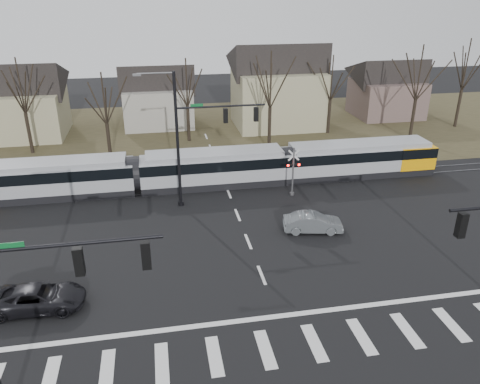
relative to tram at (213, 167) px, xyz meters
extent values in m
plane|color=black|center=(1.04, -16.00, -1.64)|extent=(140.00, 140.00, 0.00)
cube|color=#38331E|center=(1.04, 16.00, -1.63)|extent=(140.00, 28.00, 0.01)
cube|color=silver|center=(-9.76, -20.00, -1.63)|extent=(0.60, 2.60, 0.01)
cube|color=silver|center=(-7.36, -20.00, -1.63)|extent=(0.60, 2.60, 0.01)
cube|color=silver|center=(-4.96, -20.00, -1.63)|extent=(0.60, 2.60, 0.01)
cube|color=silver|center=(-2.56, -20.00, -1.63)|extent=(0.60, 2.60, 0.01)
cube|color=silver|center=(-0.16, -20.00, -1.63)|extent=(0.60, 2.60, 0.01)
cube|color=silver|center=(2.24, -20.00, -1.63)|extent=(0.60, 2.60, 0.01)
cube|color=silver|center=(4.64, -20.00, -1.63)|extent=(0.60, 2.60, 0.01)
cube|color=silver|center=(7.04, -20.00, -1.63)|extent=(0.60, 2.60, 0.01)
cube|color=silver|center=(9.44, -20.00, -1.63)|extent=(0.60, 2.60, 0.01)
cube|color=silver|center=(1.04, -17.80, -1.63)|extent=(28.00, 0.35, 0.01)
cube|color=silver|center=(1.04, -14.00, -1.63)|extent=(0.18, 2.00, 0.01)
cube|color=silver|center=(1.04, -10.00, -1.63)|extent=(0.18, 2.00, 0.01)
cube|color=silver|center=(1.04, -6.00, -1.63)|extent=(0.18, 2.00, 0.01)
cube|color=silver|center=(1.04, -2.00, -1.63)|extent=(0.18, 2.00, 0.01)
cube|color=silver|center=(1.04, 2.00, -1.63)|extent=(0.18, 2.00, 0.01)
cube|color=silver|center=(1.04, 6.00, -1.63)|extent=(0.18, 2.00, 0.01)
cube|color=silver|center=(1.04, 10.00, -1.63)|extent=(0.18, 2.00, 0.01)
cube|color=silver|center=(1.04, 14.00, -1.63)|extent=(0.18, 2.00, 0.01)
cube|color=#59595E|center=(1.04, -0.90, -1.61)|extent=(90.00, 0.12, 0.06)
cube|color=#59595E|center=(1.04, 0.50, -1.61)|extent=(90.00, 0.12, 0.06)
cube|color=gray|center=(-13.19, 0.00, -0.13)|extent=(13.37, 2.88, 3.00)
cube|color=black|center=(-13.19, 0.00, 0.47)|extent=(13.39, 2.92, 0.87)
cube|color=gray|center=(0.18, 0.00, -0.13)|extent=(12.34, 2.88, 3.00)
cube|color=black|center=(0.18, 0.00, 0.47)|extent=(12.36, 2.92, 0.87)
cube|color=gray|center=(13.04, 0.00, -0.13)|extent=(13.37, 2.88, 3.00)
cube|color=black|center=(13.04, 0.00, 0.47)|extent=(13.39, 2.92, 0.87)
cube|color=#FFA807|center=(18.08, 0.00, -0.04)|extent=(3.29, 2.94, 2.01)
imported|color=#585D60|center=(5.69, -9.40, -0.97)|extent=(2.87, 4.55, 1.33)
imported|color=black|center=(-11.16, -14.85, -0.97)|extent=(2.66, 4.98, 1.33)
cylinder|color=black|center=(-7.71, -22.00, 5.96)|extent=(6.50, 0.14, 0.14)
cube|color=#0C5926|center=(-9.46, -22.00, 6.11)|extent=(0.90, 0.03, 0.22)
cube|color=black|center=(-7.39, -22.00, 5.26)|extent=(0.32, 0.32, 1.05)
sphere|color=#FF0C07|center=(-7.39, -22.00, 5.59)|extent=(0.22, 0.22, 0.22)
cube|color=black|center=(-5.11, -22.00, 5.26)|extent=(0.32, 0.32, 1.05)
sphere|color=#FF0C07|center=(-5.11, -22.00, 5.59)|extent=(0.22, 0.22, 0.22)
cube|color=black|center=(7.19, -22.00, 5.26)|extent=(0.32, 0.32, 1.05)
sphere|color=#FF0C07|center=(7.19, -22.00, 5.59)|extent=(0.22, 0.22, 0.22)
cylinder|color=black|center=(-2.96, -3.50, 3.46)|extent=(0.22, 0.22, 10.20)
cylinder|color=black|center=(-2.96, -3.50, -1.49)|extent=(0.44, 0.44, 0.30)
cylinder|color=black|center=(0.29, -3.50, 5.96)|extent=(6.50, 0.14, 0.14)
cube|color=#0C5926|center=(-1.46, -3.50, 6.11)|extent=(0.90, 0.03, 0.22)
cube|color=black|center=(0.61, -3.50, 5.26)|extent=(0.32, 0.32, 1.05)
sphere|color=#FF0C07|center=(0.61, -3.50, 5.59)|extent=(0.22, 0.22, 0.22)
cube|color=black|center=(2.89, -3.50, 5.26)|extent=(0.32, 0.32, 1.05)
sphere|color=#FF0C07|center=(2.89, -3.50, 5.59)|extent=(0.22, 0.22, 0.22)
cube|color=#59595B|center=(-5.46, -3.50, 8.38)|extent=(0.55, 0.22, 0.14)
cylinder|color=#59595B|center=(6.04, -3.20, 0.36)|extent=(0.14, 0.14, 4.00)
cylinder|color=#59595B|center=(6.04, -3.20, -1.54)|extent=(0.36, 0.36, 0.20)
cube|color=silver|center=(6.04, -3.20, 1.76)|extent=(0.95, 0.04, 0.95)
cube|color=silver|center=(6.04, -3.20, 1.76)|extent=(0.95, 0.04, 0.95)
cube|color=black|center=(6.04, -3.20, 0.96)|extent=(1.00, 0.10, 0.12)
sphere|color=#FF0C07|center=(5.59, -3.28, 0.96)|extent=(0.18, 0.18, 0.18)
sphere|color=#FF0C07|center=(6.49, -3.28, 0.96)|extent=(0.18, 0.18, 0.18)
cube|color=gray|center=(-18.96, 18.00, 0.86)|extent=(9.00, 8.00, 5.00)
cube|color=gray|center=(-3.96, 20.00, 0.61)|extent=(8.00, 7.00, 4.50)
cube|color=gray|center=(10.04, 17.00, 1.61)|extent=(10.00, 8.00, 6.50)
cube|color=brown|center=(25.04, 19.00, 0.61)|extent=(8.00, 7.00, 4.50)
camera|label=1|loc=(-4.43, -36.51, 13.97)|focal=35.00mm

